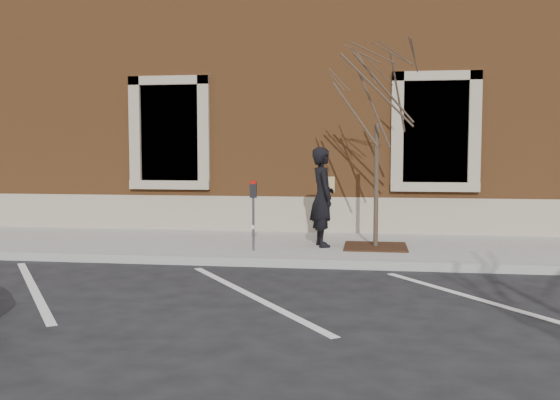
# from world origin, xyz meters

# --- Properties ---
(ground) EXTENTS (120.00, 120.00, 0.00)m
(ground) POSITION_xyz_m (0.00, 0.00, 0.00)
(ground) COLOR #28282B
(ground) RESTS_ON ground
(sidewalk_near) EXTENTS (40.00, 3.50, 0.15)m
(sidewalk_near) POSITION_xyz_m (0.00, 1.75, 0.07)
(sidewalk_near) COLOR #B8B4AD
(sidewalk_near) RESTS_ON ground
(curb_near) EXTENTS (40.00, 0.12, 0.15)m
(curb_near) POSITION_xyz_m (0.00, -0.05, 0.07)
(curb_near) COLOR #9E9E99
(curb_near) RESTS_ON ground
(parking_stripes) EXTENTS (28.00, 4.40, 0.01)m
(parking_stripes) POSITION_xyz_m (0.00, -2.20, 0.00)
(parking_stripes) COLOR silver
(parking_stripes) RESTS_ON ground
(building_civic) EXTENTS (40.00, 8.62, 8.00)m
(building_civic) POSITION_xyz_m (0.00, 7.74, 4.00)
(building_civic) COLOR brown
(building_civic) RESTS_ON ground
(man) EXTENTS (0.65, 0.80, 1.90)m
(man) POSITION_xyz_m (0.70, 1.43, 1.10)
(man) COLOR black
(man) RESTS_ON sidewalk_near
(parking_meter) EXTENTS (0.12, 0.09, 1.29)m
(parking_meter) POSITION_xyz_m (-0.51, 0.70, 1.05)
(parking_meter) COLOR #595B60
(parking_meter) RESTS_ON sidewalk_near
(tree_grate) EXTENTS (1.18, 1.18, 0.03)m
(tree_grate) POSITION_xyz_m (1.72, 1.43, 0.16)
(tree_grate) COLOR #3C2013
(tree_grate) RESTS_ON sidewalk_near
(sapling) EXTENTS (2.56, 2.56, 4.27)m
(sapling) POSITION_xyz_m (1.72, 1.43, 3.14)
(sapling) COLOR brown
(sapling) RESTS_ON sidewalk_near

